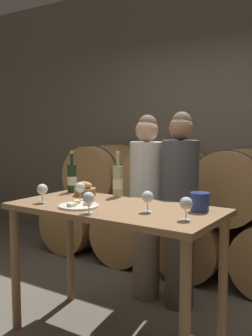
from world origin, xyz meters
TOP-DOWN VIEW (x-y plane):
  - stone_wall_back at (0.00, 2.06)m, footprint 10.00×0.12m
  - barrel_stack at (0.00, 1.52)m, footprint 3.76×0.85m
  - tasting_table at (0.00, 0.00)m, footprint 1.47×0.72m
  - person_left at (-0.16, 0.71)m, footprint 0.29×0.29m
  - person_right at (0.16, 0.71)m, footprint 0.30×0.30m
  - wine_bottle_red at (-0.63, 0.28)m, footprint 0.08×0.08m
  - wine_bottle_white at (-0.19, 0.31)m, footprint 0.08×0.08m
  - blue_crock at (0.55, 0.16)m, footprint 0.13×0.13m
  - bread_basket at (-0.43, 0.21)m, footprint 0.17×0.17m
  - cheese_plate at (-0.18, -0.16)m, footprint 0.28×0.28m
  - wine_glass_far_left at (-0.50, -0.19)m, footprint 0.08×0.08m
  - wine_glass_left at (-0.33, 0.03)m, footprint 0.08×0.08m
  - wine_glass_center at (-0.01, -0.27)m, footprint 0.08×0.08m
  - wine_glass_right at (0.29, -0.04)m, footprint 0.08×0.08m
  - wine_glass_far_right at (0.58, -0.10)m, footprint 0.08×0.08m

SIDE VIEW (x-z plane):
  - barrel_stack at x=0.00m, z-range -0.04..1.25m
  - tasting_table at x=0.00m, z-range 0.33..1.28m
  - person_left at x=-0.16m, z-range 0.03..1.62m
  - person_right at x=0.16m, z-range 0.03..1.64m
  - cheese_plate at x=-0.18m, z-range 0.94..0.98m
  - bread_basket at x=-0.43m, z-range 0.94..1.05m
  - blue_crock at x=0.55m, z-range 0.96..1.08m
  - wine_glass_far_left at x=-0.50m, z-range 0.98..1.11m
  - wine_glass_left at x=-0.33m, z-range 0.98..1.11m
  - wine_glass_center at x=-0.01m, z-range 0.98..1.11m
  - wine_glass_right at x=0.29m, z-range 0.98..1.11m
  - wine_glass_far_right at x=0.58m, z-range 0.98..1.11m
  - wine_bottle_red at x=-0.63m, z-range 0.90..1.24m
  - wine_bottle_white at x=-0.19m, z-range 0.90..1.25m
  - stone_wall_back at x=0.00m, z-range 0.00..3.20m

